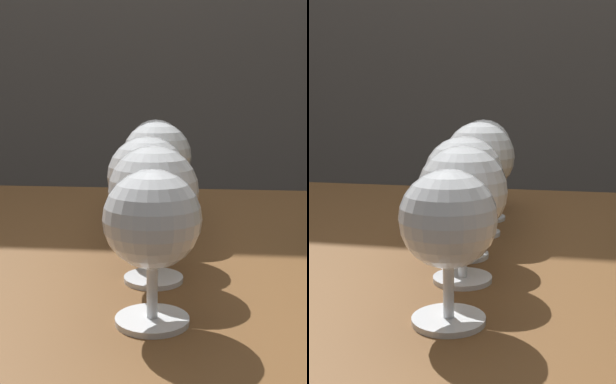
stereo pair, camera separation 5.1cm
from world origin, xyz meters
The scene contains 7 objects.
dining_table centered at (0.00, 0.00, 0.65)m, with size 1.53×0.77×0.74m.
wine_glass_empty centered at (-0.04, -0.27, 0.83)m, with size 0.08×0.08×0.13m.
wine_glass_white centered at (-0.05, -0.17, 0.83)m, with size 0.09×0.09×0.14m.
wine_glass_rose centered at (-0.06, -0.09, 0.84)m, with size 0.09×0.09×0.14m.
wine_glass_port centered at (-0.06, 0.01, 0.85)m, with size 0.09×0.09×0.15m.
wine_glass_amber centered at (-0.07, 0.11, 0.85)m, with size 0.08×0.08×0.15m.
wine_glass_chardonnay centered at (-0.08, 0.20, 0.84)m, with size 0.09×0.09×0.14m.
Camera 2 is at (0.06, -0.67, 0.92)m, focal length 49.26 mm.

